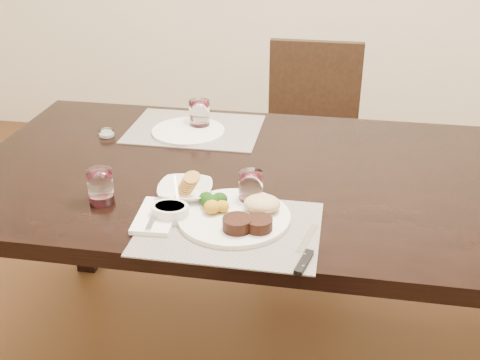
% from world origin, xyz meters
% --- Properties ---
extents(ground_plane, '(4.50, 4.50, 0.00)m').
position_xyz_m(ground_plane, '(0.00, 0.00, 0.00)').
color(ground_plane, '#4A2F17').
rests_on(ground_plane, ground).
extents(dining_table, '(2.00, 1.00, 0.75)m').
position_xyz_m(dining_table, '(0.00, 0.00, 0.67)').
color(dining_table, black).
rests_on(dining_table, ground).
extents(chair_far, '(0.42, 0.42, 0.90)m').
position_xyz_m(chair_far, '(0.00, 0.93, 0.50)').
color(chair_far, black).
rests_on(chair_far, ground).
extents(placemat_near, '(0.46, 0.34, 0.00)m').
position_xyz_m(placemat_near, '(-0.13, -0.35, 0.75)').
color(placemat_near, gray).
rests_on(placemat_near, dining_table).
extents(placemat_far, '(0.46, 0.34, 0.00)m').
position_xyz_m(placemat_far, '(-0.38, 0.29, 0.75)').
color(placemat_far, gray).
rests_on(placemat_far, dining_table).
extents(dinner_plate, '(0.30, 0.30, 0.05)m').
position_xyz_m(dinner_plate, '(-0.12, -0.30, 0.77)').
color(dinner_plate, silver).
rests_on(dinner_plate, placemat_near).
extents(napkin_fork, '(0.11, 0.19, 0.02)m').
position_xyz_m(napkin_fork, '(-0.33, -0.33, 0.76)').
color(napkin_fork, white).
rests_on(napkin_fork, placemat_near).
extents(steak_knife, '(0.05, 0.23, 0.01)m').
position_xyz_m(steak_knife, '(0.07, -0.45, 0.76)').
color(steak_knife, silver).
rests_on(steak_knife, placemat_near).
extents(cracker_bowl, '(0.16, 0.16, 0.07)m').
position_xyz_m(cracker_bowl, '(-0.29, -0.21, 0.77)').
color(cracker_bowl, silver).
rests_on(cracker_bowl, placemat_near).
extents(sauce_ramekin, '(0.10, 0.15, 0.08)m').
position_xyz_m(sauce_ramekin, '(-0.29, -0.33, 0.78)').
color(sauce_ramekin, silver).
rests_on(sauce_ramekin, placemat_near).
extents(wine_glass_near, '(0.07, 0.07, 0.09)m').
position_xyz_m(wine_glass_near, '(-0.10, -0.21, 0.79)').
color(wine_glass_near, white).
rests_on(wine_glass_near, placemat_near).
extents(far_plate, '(0.25, 0.25, 0.01)m').
position_xyz_m(far_plate, '(-0.39, 0.25, 0.76)').
color(far_plate, silver).
rests_on(far_plate, placemat_far).
extents(wine_glass_far, '(0.07, 0.07, 0.10)m').
position_xyz_m(wine_glass_far, '(-0.37, 0.31, 0.80)').
color(wine_glass_far, white).
rests_on(wine_glass_far, placemat_far).
extents(wine_glass_side, '(0.07, 0.07, 0.10)m').
position_xyz_m(wine_glass_side, '(-0.51, -0.27, 0.79)').
color(wine_glass_side, white).
rests_on(wine_glass_side, dining_table).
extents(salt_cellar, '(0.05, 0.05, 0.02)m').
position_xyz_m(salt_cellar, '(-0.67, 0.18, 0.76)').
color(salt_cellar, white).
rests_on(salt_cellar, dining_table).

